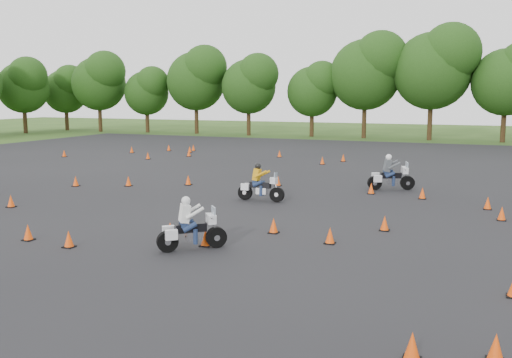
# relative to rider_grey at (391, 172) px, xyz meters

# --- Properties ---
(ground) EXTENTS (140.00, 140.00, 0.00)m
(ground) POSITION_rel_rider_grey_xyz_m (-3.81, -10.65, -0.82)
(ground) COLOR #2D5119
(ground) RESTS_ON ground
(asphalt_pad) EXTENTS (62.00, 62.00, 0.00)m
(asphalt_pad) POSITION_rel_rider_grey_xyz_m (-3.81, -4.65, -0.81)
(asphalt_pad) COLOR black
(asphalt_pad) RESTS_ON ground
(treeline) EXTENTS (86.78, 32.38, 11.07)m
(treeline) POSITION_rel_rider_grey_xyz_m (-1.62, 24.79, 3.92)
(treeline) COLOR #1D3F12
(treeline) RESTS_ON ground
(traffic_cones) EXTENTS (35.45, 33.23, 0.45)m
(traffic_cones) POSITION_rel_rider_grey_xyz_m (-4.63, -5.00, -0.59)
(traffic_cones) COLOR #F94C0A
(traffic_cones) RESTS_ON asphalt_pad
(rider_grey) EXTENTS (2.18, 1.42, 1.62)m
(rider_grey) POSITION_rel_rider_grey_xyz_m (0.00, 0.00, 0.00)
(rider_grey) COLOR #464B4F
(rider_grey) RESTS_ON ground
(rider_yellow) EXTENTS (1.95, 0.61, 1.50)m
(rider_yellow) POSITION_rel_rider_grey_xyz_m (-4.40, -4.69, -0.06)
(rider_yellow) COLOR orange
(rider_yellow) RESTS_ON ground
(rider_white) EXTENTS (1.85, 1.75, 1.51)m
(rider_white) POSITION_rel_rider_grey_xyz_m (-3.50, -12.11, -0.06)
(rider_white) COLOR silver
(rider_white) RESTS_ON ground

